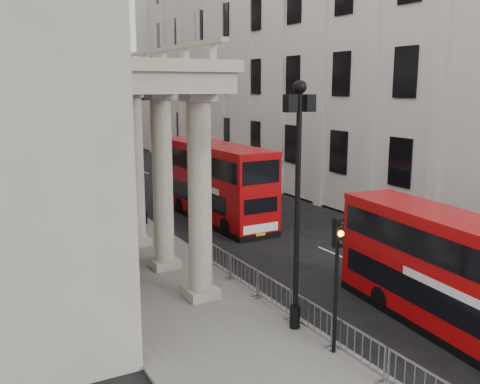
{
  "coord_description": "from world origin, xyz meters",
  "views": [
    {
      "loc": [
        -10.38,
        -10.1,
        8.26
      ],
      "look_at": [
        1.66,
        12.1,
        3.23
      ],
      "focal_mm": 40.0,
      "sensor_mm": 36.0,
      "label": 1
    }
  ],
  "objects_px": {
    "traffic_light": "(337,261)",
    "pedestrian_b": "(119,230)",
    "lamp_post_north": "(81,126)",
    "bus_far": "(214,180)",
    "lamp_post_south": "(298,191)",
    "pedestrian_c": "(94,205)",
    "lamp_post_mid": "(142,144)",
    "bus_near": "(447,270)",
    "monument_column": "(46,41)",
    "pedestrian_a": "(107,223)"
  },
  "relations": [
    {
      "from": "lamp_post_mid",
      "to": "lamp_post_north",
      "type": "height_order",
      "value": "same"
    },
    {
      "from": "monument_column",
      "to": "pedestrian_b",
      "type": "height_order",
      "value": "monument_column"
    },
    {
      "from": "traffic_light",
      "to": "bus_near",
      "type": "relative_size",
      "value": 0.45
    },
    {
      "from": "lamp_post_south",
      "to": "bus_far",
      "type": "bearing_deg",
      "value": 74.04
    },
    {
      "from": "pedestrian_a",
      "to": "pedestrian_c",
      "type": "bearing_deg",
      "value": 74.66
    },
    {
      "from": "lamp_post_mid",
      "to": "pedestrian_b",
      "type": "bearing_deg",
      "value": -123.06
    },
    {
      "from": "pedestrian_a",
      "to": "pedestrian_c",
      "type": "height_order",
      "value": "pedestrian_a"
    },
    {
      "from": "lamp_post_north",
      "to": "pedestrian_a",
      "type": "height_order",
      "value": "lamp_post_north"
    },
    {
      "from": "lamp_post_mid",
      "to": "bus_far",
      "type": "bearing_deg",
      "value": -6.72
    },
    {
      "from": "lamp_post_mid",
      "to": "lamp_post_south",
      "type": "bearing_deg",
      "value": -90.0
    },
    {
      "from": "traffic_light",
      "to": "bus_far",
      "type": "xyz_separation_m",
      "value": [
        4.33,
        17.5,
        -0.61
      ]
    },
    {
      "from": "monument_column",
      "to": "bus_far",
      "type": "xyz_separation_m",
      "value": [
        -2.17,
        -72.52,
        -13.49
      ]
    },
    {
      "from": "pedestrian_a",
      "to": "lamp_post_north",
      "type": "bearing_deg",
      "value": 72.09
    },
    {
      "from": "pedestrian_b",
      "to": "bus_near",
      "type": "bearing_deg",
      "value": 131.38
    },
    {
      "from": "bus_far",
      "to": "pedestrian_c",
      "type": "xyz_separation_m",
      "value": [
        -6.68,
        3.54,
        -1.61
      ]
    },
    {
      "from": "lamp_post_south",
      "to": "pedestrian_b",
      "type": "relative_size",
      "value": 4.36
    },
    {
      "from": "traffic_light",
      "to": "pedestrian_b",
      "type": "bearing_deg",
      "value": 101.58
    },
    {
      "from": "monument_column",
      "to": "lamp_post_north",
      "type": "bearing_deg",
      "value": -96.72
    },
    {
      "from": "pedestrian_a",
      "to": "traffic_light",
      "type": "bearing_deg",
      "value": -88.39
    },
    {
      "from": "lamp_post_mid",
      "to": "pedestrian_c",
      "type": "xyz_separation_m",
      "value": [
        -2.26,
        3.02,
        -4.02
      ]
    },
    {
      "from": "pedestrian_a",
      "to": "lamp_post_south",
      "type": "bearing_deg",
      "value": -87.24
    },
    {
      "from": "lamp_post_south",
      "to": "lamp_post_mid",
      "type": "xyz_separation_m",
      "value": [
        0.0,
        16.0,
        0.0
      ]
    },
    {
      "from": "lamp_post_north",
      "to": "lamp_post_mid",
      "type": "bearing_deg",
      "value": -90.0
    },
    {
      "from": "lamp_post_mid",
      "to": "pedestrian_b",
      "type": "relative_size",
      "value": 4.36
    },
    {
      "from": "bus_far",
      "to": "lamp_post_mid",
      "type": "bearing_deg",
      "value": 171.9
    },
    {
      "from": "bus_near",
      "to": "bus_far",
      "type": "xyz_separation_m",
      "value": [
        -0.23,
        17.75,
        0.39
      ]
    },
    {
      "from": "lamp_post_south",
      "to": "pedestrian_b",
      "type": "height_order",
      "value": "lamp_post_south"
    },
    {
      "from": "bus_near",
      "to": "pedestrian_c",
      "type": "bearing_deg",
      "value": 113.66
    },
    {
      "from": "bus_near",
      "to": "pedestrian_c",
      "type": "height_order",
      "value": "bus_near"
    },
    {
      "from": "pedestrian_a",
      "to": "bus_far",
      "type": "bearing_deg",
      "value": 5.65
    },
    {
      "from": "traffic_light",
      "to": "pedestrian_b",
      "type": "relative_size",
      "value": 2.25
    },
    {
      "from": "lamp_post_south",
      "to": "pedestrian_a",
      "type": "relative_size",
      "value": 4.39
    },
    {
      "from": "pedestrian_b",
      "to": "pedestrian_c",
      "type": "bearing_deg",
      "value": -80.08
    },
    {
      "from": "bus_near",
      "to": "pedestrian_a",
      "type": "bearing_deg",
      "value": 121.04
    },
    {
      "from": "lamp_post_mid",
      "to": "bus_near",
      "type": "distance_m",
      "value": 19.06
    },
    {
      "from": "lamp_post_north",
      "to": "pedestrian_c",
      "type": "xyz_separation_m",
      "value": [
        -2.26,
        -12.98,
        -4.02
      ]
    },
    {
      "from": "bus_far",
      "to": "pedestrian_b",
      "type": "relative_size",
      "value": 5.82
    },
    {
      "from": "lamp_post_north",
      "to": "pedestrian_b",
      "type": "xyz_separation_m",
      "value": [
        -2.73,
        -20.2,
        -3.84
      ]
    },
    {
      "from": "lamp_post_mid",
      "to": "bus_near",
      "type": "height_order",
      "value": "lamp_post_mid"
    },
    {
      "from": "traffic_light",
      "to": "pedestrian_c",
      "type": "relative_size",
      "value": 2.8
    },
    {
      "from": "lamp_post_mid",
      "to": "lamp_post_north",
      "type": "xyz_separation_m",
      "value": [
        0.0,
        16.0,
        0.0
      ]
    },
    {
      "from": "lamp_post_north",
      "to": "bus_far",
      "type": "distance_m",
      "value": 17.27
    },
    {
      "from": "lamp_post_south",
      "to": "pedestrian_b",
      "type": "distance_m",
      "value": 12.71
    },
    {
      "from": "lamp_post_mid",
      "to": "bus_far",
      "type": "relative_size",
      "value": 0.75
    },
    {
      "from": "monument_column",
      "to": "pedestrian_a",
      "type": "bearing_deg",
      "value": -97.24
    },
    {
      "from": "pedestrian_b",
      "to": "monument_column",
      "type": "bearing_deg",
      "value": -83.29
    },
    {
      "from": "lamp_post_north",
      "to": "traffic_light",
      "type": "distance_m",
      "value": 34.07
    },
    {
      "from": "bus_far",
      "to": "pedestrian_a",
      "type": "bearing_deg",
      "value": -166.61
    },
    {
      "from": "lamp_post_south",
      "to": "bus_far",
      "type": "relative_size",
      "value": 0.75
    },
    {
      "from": "pedestrian_a",
      "to": "pedestrian_c",
      "type": "relative_size",
      "value": 1.24
    }
  ]
}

